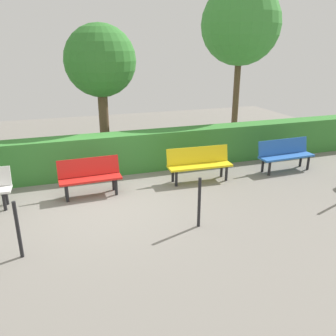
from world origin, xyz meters
name	(u,v)px	position (x,y,z in m)	size (l,w,h in m)	color
ground_plane	(104,203)	(0.00, 0.00, 0.00)	(20.69, 20.69, 0.00)	gray
bench_blue	(285,153)	(-5.12, -0.56, 0.48)	(1.61, 0.51, 0.86)	blue
bench_yellow	(199,162)	(-2.55, -0.60, 0.48)	(1.67, 0.54, 0.86)	yellow
bench_red	(90,175)	(0.20, -0.57, 0.48)	(1.42, 0.50, 0.86)	red
hedge_row	(136,152)	(-1.20, -1.88, 0.54)	(16.69, 0.63, 1.07)	#387F33
tree_near	(241,25)	(-5.47, -4.05, 3.95)	(2.69, 2.69, 5.32)	brown
tree_mid	(100,62)	(-0.61, -3.42, 2.85)	(2.07, 2.07, 3.92)	brown
railing_post_mid	(199,203)	(-1.58, 1.62, 0.50)	(0.06, 0.06, 1.00)	black
railing_post_far	(18,230)	(1.59, 1.62, 0.50)	(0.06, 0.06, 1.00)	black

